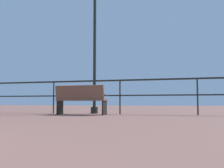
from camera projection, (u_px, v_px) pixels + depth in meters
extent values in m
cube|color=black|center=(86.00, 81.00, 8.27)|extent=(20.99, 0.05, 0.05)
cube|color=black|center=(86.00, 96.00, 8.23)|extent=(20.99, 0.04, 0.04)
cylinder|color=black|center=(54.00, 98.00, 8.54)|extent=(0.04, 0.04, 1.07)
cylinder|color=black|center=(120.00, 97.00, 7.92)|extent=(0.04, 0.04, 1.07)
cylinder|color=black|center=(198.00, 97.00, 7.30)|extent=(0.04, 0.04, 1.07)
cube|color=brown|center=(82.00, 100.00, 7.55)|extent=(1.52, 0.42, 0.05)
cube|color=brown|center=(79.00, 93.00, 7.38)|extent=(1.52, 0.13, 0.43)
cube|color=black|center=(104.00, 107.00, 7.34)|extent=(0.04, 0.38, 0.44)
cube|color=black|center=(106.00, 95.00, 7.52)|extent=(0.04, 0.29, 0.04)
cube|color=black|center=(60.00, 107.00, 7.73)|extent=(0.04, 0.38, 0.44)
cube|color=black|center=(62.00, 96.00, 7.91)|extent=(0.04, 0.29, 0.04)
cylinder|color=black|center=(94.00, 110.00, 8.39)|extent=(0.24, 0.24, 0.22)
cylinder|color=black|center=(95.00, 50.00, 8.54)|extent=(0.10, 0.10, 3.88)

